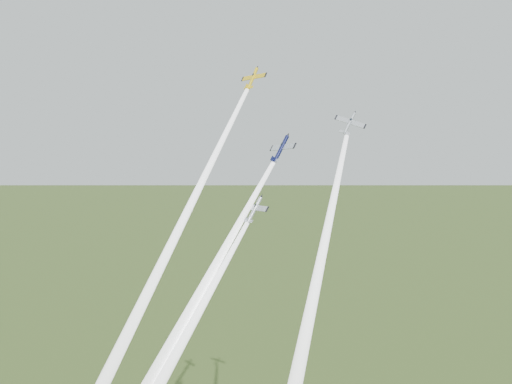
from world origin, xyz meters
name	(u,v)px	position (x,y,z in m)	size (l,w,h in m)	color
plane_yellow	(253,78)	(-7.68, 5.38, 116.67)	(7.50, 7.45, 1.18)	yellow
smoke_trail_yellow	(175,237)	(-12.20, -18.45, 83.12)	(2.79, 2.79, 76.40)	white
plane_navy	(281,149)	(2.78, -0.05, 101.01)	(8.56, 8.49, 1.34)	#0D1139
smoke_trail_navy	(212,272)	(-4.35, -16.52, 76.18)	(2.79, 2.79, 54.87)	white
plane_silver_right	(349,123)	(16.95, 3.85, 106.59)	(6.86, 6.80, 1.07)	#A5AAB3
smoke_trail_silver_right	(320,264)	(19.34, -14.94, 80.38)	(2.79, 2.79, 58.27)	white
plane_silver_low	(255,210)	(0.95, -8.20, 88.55)	(7.69, 7.63, 1.20)	#A4A9B1
smoke_trail_silver_low	(187,334)	(-5.23, -23.89, 65.23)	(2.79, 2.79, 51.15)	white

